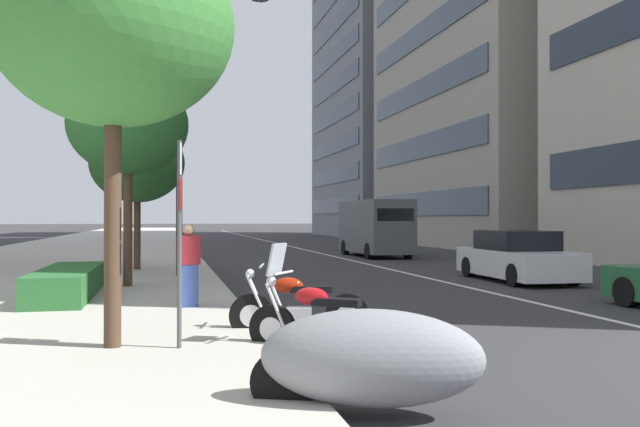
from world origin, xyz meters
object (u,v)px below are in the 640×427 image
Objects in this scene: motorcycle_under_tarp at (298,309)px; pedestrian_on_plaza at (189,265)px; street_tree_mid_sidewalk at (137,163)px; car_far_down_avenue at (517,258)px; parking_sign_by_curb at (180,218)px; street_tree_far_plaza at (113,25)px; street_lamp_with_banners at (193,103)px; motorcycle_far_end_row at (369,359)px; motorcycle_second_in_row at (321,323)px; delivery_van_ahead at (375,227)px; street_tree_near_plaza_corner at (128,125)px.

pedestrian_on_plaza is (2.81, 1.55, 0.50)m from motorcycle_under_tarp.
pedestrian_on_plaza is at bearing -172.07° from street_tree_mid_sidewalk.
parking_sign_by_curb is (-8.64, 9.72, 1.15)m from car_far_down_avenue.
parking_sign_by_curb is 2.67m from street_tree_far_plaza.
car_far_down_avenue is 10.43m from street_lamp_with_banners.
motorcycle_far_end_row is 4.15m from motorcycle_under_tarp.
car_far_down_avenue is at bearing -98.13° from motorcycle_second_in_row.
street_tree_mid_sidewalk is at bearing 67.74° from car_far_down_avenue.
street_tree_mid_sidewalk is (-7.56, 10.54, 2.20)m from delivery_van_ahead.
car_far_down_avenue reaches higher than motorcycle_far_end_row.
street_tree_far_plaza reaches higher than motorcycle_under_tarp.
parking_sign_by_curb is at bearing -107.18° from street_tree_far_plaza.
delivery_van_ahead is at bearing -54.34° from street_tree_mid_sidewalk.
street_tree_mid_sidewalk is (13.86, 2.91, 3.16)m from motorcycle_second_in_row.
street_tree_near_plaza_corner reaches higher than street_tree_mid_sidewalk.
parking_sign_by_curb reaches higher than motorcycle_under_tarp.
parking_sign_by_curb is (-1.21, 1.79, 1.40)m from motorcycle_under_tarp.
motorcycle_second_in_row is 0.33× the size of street_tree_far_plaza.
parking_sign_by_curb is at bearing -40.31° from motorcycle_far_end_row.
street_tree_near_plaza_corner is at bearing 1.75° from street_tree_far_plaza.
motorcycle_under_tarp is at bearing -55.95° from parking_sign_by_curb.
delivery_van_ahead is 16.93m from street_tree_near_plaza_corner.
motorcycle_second_in_row reaches higher than motorcycle_far_end_row.
delivery_van_ahead is (21.42, -7.63, 0.96)m from motorcycle_second_in_row.
street_tree_mid_sidewalk is at bearing 0.03° from street_tree_near_plaza_corner.
motorcycle_second_in_row is at bearing -173.68° from street_lamp_with_banners.
street_tree_mid_sidewalk is at bearing 4.60° from parking_sign_by_curb.
motorcycle_second_in_row is 14.51m from street_tree_mid_sidewalk.
car_far_down_avenue is 13.05m from parking_sign_by_curb.
motorcycle_under_tarp is 0.44× the size of street_tree_mid_sidewalk.
motorcycle_far_end_row is 1.20× the size of motorcycle_second_in_row.
street_lamp_with_banners reaches higher than street_tree_mid_sidewalk.
parking_sign_by_curb reaches higher than motorcycle_second_in_row.
motorcycle_under_tarp is 21.41m from delivery_van_ahead.
car_far_down_avenue is (7.42, -7.93, 0.24)m from motorcycle_under_tarp.
motorcycle_under_tarp is 0.79× the size of parking_sign_by_curb.
street_lamp_with_banners is at bearing -148.44° from street_tree_mid_sidewalk.
pedestrian_on_plaza is at bearing -3.44° from parking_sign_by_curb.
street_lamp_with_banners is (10.89, -0.58, 3.34)m from parking_sign_by_curb.
car_far_down_avenue is 0.80× the size of delivery_van_ahead.
delivery_van_ahead reaches higher than pedestrian_on_plaza.
street_tree_near_plaza_corner is at bearing 94.76° from car_far_down_avenue.
motorcycle_far_end_row is 0.38× the size of delivery_van_ahead.
motorcycle_far_end_row is 17.06m from street_tree_mid_sidewalk.
street_tree_far_plaza is (-0.95, 2.64, 3.91)m from motorcycle_under_tarp.
parking_sign_by_curb is at bearing 46.46° from motorcycle_under_tarp.
street_tree_far_plaza is 1.06× the size of street_tree_near_plaza_corner.
motorcycle_under_tarp is 13.13m from street_tree_mid_sidewalk.
street_tree_mid_sidewalk reaches higher than pedestrian_on_plaza.
motorcycle_far_end_row is at bearing 100.27° from motorcycle_under_tarp.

